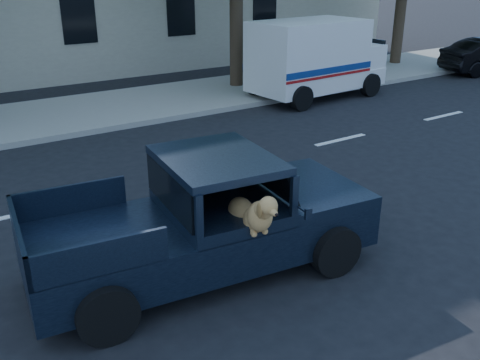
{
  "coord_description": "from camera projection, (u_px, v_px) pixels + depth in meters",
  "views": [
    {
      "loc": [
        -5.03,
        -5.68,
        4.06
      ],
      "look_at": [
        -1.47,
        -0.33,
        1.44
      ],
      "focal_mm": 40.0,
      "sensor_mm": 36.0,
      "label": 1
    }
  ],
  "objects": [
    {
      "name": "far_sidewalk",
      "position": [
        101.0,
        110.0,
        15.56
      ],
      "size": [
        60.0,
        4.0,
        0.15
      ],
      "primitive_type": "cube",
      "color": "gray",
      "rests_on": "ground"
    },
    {
      "name": "pickup_truck",
      "position": [
        199.0,
        236.0,
        7.35
      ],
      "size": [
        4.89,
        2.67,
        1.68
      ],
      "rotation": [
        0.0,
        0.0,
        -0.11
      ],
      "color": "black",
      "rests_on": "ground"
    },
    {
      "name": "ground",
      "position": [
        305.0,
        238.0,
        8.49
      ],
      "size": [
        120.0,
        120.0,
        0.0
      ],
      "primitive_type": "plane",
      "color": "black",
      "rests_on": "ground"
    },
    {
      "name": "lane_stripes",
      "position": [
        276.0,
        155.0,
        12.14
      ],
      "size": [
        21.6,
        0.14,
        0.01
      ],
      "primitive_type": null,
      "color": "silver",
      "rests_on": "ground"
    },
    {
      "name": "mail_truck",
      "position": [
        315.0,
        64.0,
        16.95
      ],
      "size": [
        4.54,
        2.49,
        2.42
      ],
      "rotation": [
        0.0,
        0.0,
        0.06
      ],
      "color": "silver",
      "rests_on": "ground"
    }
  ]
}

